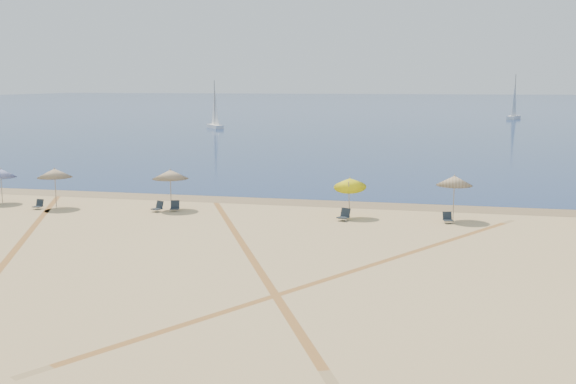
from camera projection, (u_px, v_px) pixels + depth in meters
The scene contains 16 objects.
ground at pixel (150, 330), 21.67m from camera, with size 160.00×160.00×0.00m, color tan.
ocean at pixel (417, 104), 238.38m from camera, with size 500.00×500.00×0.00m, color #0C2151.
wet_sand at pixel (301, 202), 44.79m from camera, with size 500.00×500.00×0.00m, color olive.
umbrella_0 at pixel (1, 173), 44.27m from camera, with size 1.98×1.98×2.28m.
umbrella_1 at pixel (55, 173), 42.62m from camera, with size 2.14×2.14×2.51m.
umbrella_2 at pixel (170, 174), 42.05m from camera, with size 2.23×2.23×2.50m.
umbrella_3 at pixel (350, 183), 39.62m from camera, with size 1.90×1.98×2.54m.
umbrella_4 at pixel (454, 181), 38.75m from camera, with size 2.05×2.06×2.60m.
chair_1 at pixel (39, 205), 42.38m from camera, with size 0.53×0.61×0.59m.
chair_2 at pixel (158, 207), 41.50m from camera, with size 0.72×0.77×0.64m.
chair_3 at pixel (175, 206), 41.66m from camera, with size 0.67×0.73×0.64m.
chair_4 at pixel (344, 215), 38.83m from camera, with size 0.78×0.83×0.69m.
chair_5 at pixel (448, 218), 38.17m from camera, with size 0.63×0.70×0.61m.
sailboat_1 at pixel (215, 114), 115.73m from camera, with size 4.27×5.17×8.03m.
sailboat_2 at pixel (514, 105), 144.17m from camera, with size 3.42×6.49×9.39m.
tire_tracks at pixel (198, 251), 31.80m from camera, with size 55.51×41.79×0.00m.
Camera 1 is at (8.82, -19.23, 7.79)m, focal length 42.68 mm.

